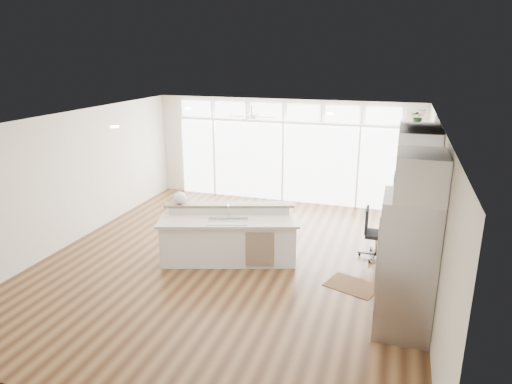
% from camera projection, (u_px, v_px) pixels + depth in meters
% --- Properties ---
extents(floor, '(7.00, 8.00, 0.02)m').
position_uv_depth(floor, '(231.00, 262.00, 8.73)').
color(floor, '#3F2613').
rests_on(floor, ground).
extents(ceiling, '(7.00, 8.00, 0.02)m').
position_uv_depth(ceiling, '(229.00, 120.00, 7.94)').
color(ceiling, white).
rests_on(ceiling, wall_back).
extents(wall_back, '(7.00, 0.04, 2.70)m').
position_uv_depth(wall_back, '(284.00, 151.00, 11.98)').
color(wall_back, beige).
rests_on(wall_back, floor).
extents(wall_front, '(7.00, 0.04, 2.70)m').
position_uv_depth(wall_front, '(93.00, 303.00, 4.69)').
color(wall_front, beige).
rests_on(wall_front, floor).
extents(wall_left, '(0.04, 8.00, 2.70)m').
position_uv_depth(wall_left, '(70.00, 179.00, 9.35)').
color(wall_left, beige).
rests_on(wall_left, floor).
extents(wall_right, '(0.04, 8.00, 2.70)m').
position_uv_depth(wall_right, '(434.00, 213.00, 7.32)').
color(wall_right, beige).
rests_on(wall_right, floor).
extents(glass_wall, '(5.80, 0.06, 2.08)m').
position_uv_depth(glass_wall, '(283.00, 163.00, 12.01)').
color(glass_wall, silver).
rests_on(glass_wall, wall_back).
extents(transom_row, '(5.90, 0.06, 0.40)m').
position_uv_depth(transom_row, '(284.00, 112.00, 11.63)').
color(transom_row, silver).
rests_on(transom_row, wall_back).
extents(desk_window, '(0.04, 0.85, 0.85)m').
position_uv_depth(desk_window, '(432.00, 196.00, 7.55)').
color(desk_window, silver).
rests_on(desk_window, wall_right).
extents(ceiling_fan, '(1.16, 1.16, 0.32)m').
position_uv_depth(ceiling_fan, '(252.00, 112.00, 10.70)').
color(ceiling_fan, white).
rests_on(ceiling_fan, ceiling).
extents(recessed_lights, '(3.40, 3.00, 0.02)m').
position_uv_depth(recessed_lights, '(233.00, 120.00, 8.13)').
color(recessed_lights, white).
rests_on(recessed_lights, ceiling).
extents(oven_cabinet, '(0.64, 1.20, 2.50)m').
position_uv_depth(oven_cabinet, '(411.00, 187.00, 9.09)').
color(oven_cabinet, white).
rests_on(oven_cabinet, floor).
extents(desk_nook, '(0.72, 1.30, 0.76)m').
position_uv_depth(desk_nook, '(404.00, 258.00, 7.99)').
color(desk_nook, white).
rests_on(desk_nook, floor).
extents(upper_cabinets, '(0.64, 1.30, 0.64)m').
position_uv_depth(upper_cabinets, '(418.00, 147.00, 7.40)').
color(upper_cabinets, white).
rests_on(upper_cabinets, wall_right).
extents(refrigerator, '(0.76, 0.90, 2.00)m').
position_uv_depth(refrigerator, '(406.00, 265.00, 6.31)').
color(refrigerator, '#AAAAAF').
rests_on(refrigerator, floor).
extents(fridge_cabinet, '(0.64, 0.90, 0.60)m').
position_uv_depth(fridge_cabinet, '(421.00, 175.00, 5.91)').
color(fridge_cabinet, white).
rests_on(fridge_cabinet, wall_right).
extents(framed_photos, '(0.06, 0.22, 0.80)m').
position_uv_depth(framed_photos, '(429.00, 194.00, 8.16)').
color(framed_photos, black).
rests_on(framed_photos, wall_right).
extents(kitchen_island, '(2.77, 1.72, 1.03)m').
position_uv_depth(kitchen_island, '(229.00, 236.00, 8.56)').
color(kitchen_island, white).
rests_on(kitchen_island, floor).
extents(rug, '(1.01, 0.87, 0.01)m').
position_uv_depth(rug, '(352.00, 285.00, 7.80)').
color(rug, '#331E10').
rests_on(rug, floor).
extents(office_chair, '(0.53, 0.49, 0.99)m').
position_uv_depth(office_chair, '(377.00, 234.00, 8.73)').
color(office_chair, black).
rests_on(office_chair, floor).
extents(fishbowl, '(0.27, 0.27, 0.24)m').
position_uv_depth(fishbowl, '(180.00, 198.00, 8.76)').
color(fishbowl, silver).
rests_on(fishbowl, kitchen_island).
extents(monitor, '(0.16, 0.51, 0.42)m').
position_uv_depth(monitor, '(403.00, 226.00, 7.84)').
color(monitor, black).
rests_on(monitor, desk_nook).
extents(keyboard, '(0.15, 0.33, 0.02)m').
position_uv_depth(keyboard, '(391.00, 236.00, 7.95)').
color(keyboard, silver).
rests_on(keyboard, desk_nook).
extents(potted_plant, '(0.32, 0.34, 0.24)m').
position_uv_depth(potted_plant, '(418.00, 119.00, 8.69)').
color(potted_plant, '#2D632A').
rests_on(potted_plant, oven_cabinet).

